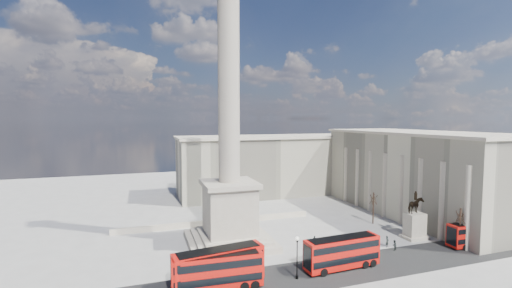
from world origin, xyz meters
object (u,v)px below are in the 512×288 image
object	(u,v)px
red_bus_a	(219,266)
pedestrian_crossing	(315,241)
red_bus_d	(475,234)
red_bus_c	(342,252)
pedestrian_walking	(387,242)
nelsons_column	(229,169)
pedestrian_standing	(394,245)
victorian_lamp	(297,254)
red_bus_b	(218,271)
equestrian_statue	(415,222)

from	to	relation	value
red_bus_a	pedestrian_crossing	distance (m)	20.05
red_bus_d	pedestrian_crossing	distance (m)	27.10
red_bus_c	red_bus_d	world-z (taller)	red_bus_c
red_bus_d	pedestrian_walking	distance (m)	15.06
pedestrian_crossing	red_bus_c	bearing A→B (deg)	148.26
nelsons_column	red_bus_c	world-z (taller)	nelsons_column
pedestrian_walking	pedestrian_standing	bearing A→B (deg)	-110.38
red_bus_d	pedestrian_crossing	world-z (taller)	red_bus_d
red_bus_a	red_bus_c	xyz separation A→B (m)	(17.74, -0.76, -0.11)
red_bus_d	pedestrian_standing	distance (m)	14.60
red_bus_a	red_bus_c	distance (m)	17.76
red_bus_d	victorian_lamp	size ratio (longest dim) A/B	1.74
nelsons_column	red_bus_b	xyz separation A→B (m)	(-5.22, -14.97, -10.50)
pedestrian_walking	victorian_lamp	bearing A→B (deg)	172.58
victorian_lamp	pedestrian_standing	size ratio (longest dim) A/B	3.39
victorian_lamp	pedestrian_standing	distance (m)	19.91
pedestrian_crossing	victorian_lamp	bearing A→B (deg)	112.21
red_bus_c	victorian_lamp	xyz separation A→B (m)	(-7.51, -0.82, 1.00)
red_bus_b	red_bus_c	distance (m)	18.12
red_bus_a	red_bus_c	bearing A→B (deg)	-10.11
red_bus_a	pedestrian_walking	distance (m)	29.80
victorian_lamp	nelsons_column	bearing A→B (deg)	109.18
nelsons_column	victorian_lamp	bearing A→B (deg)	-70.82
red_bus_d	pedestrian_crossing	xyz separation A→B (m)	(-25.69, 8.53, -1.25)
nelsons_column	red_bus_b	bearing A→B (deg)	-109.21
red_bus_b	pedestrian_crossing	bearing A→B (deg)	29.76
nelsons_column	equestrian_statue	distance (m)	34.56
pedestrian_standing	red_bus_c	bearing A→B (deg)	-9.35
red_bus_d	red_bus_a	bearing A→B (deg)	-178.83
red_bus_b	pedestrian_walking	size ratio (longest dim) A/B	6.15
nelsons_column	red_bus_b	world-z (taller)	nelsons_column
red_bus_c	nelsons_column	bearing A→B (deg)	128.56
red_bus_b	pedestrian_standing	xyz separation A→B (m)	(29.95, 3.47, -1.56)
nelsons_column	red_bus_d	xyz separation A→B (m)	(39.03, -14.17, -10.79)
nelsons_column	red_bus_a	world-z (taller)	nelsons_column
pedestrian_standing	red_bus_d	bearing A→B (deg)	144.97
pedestrian_crossing	red_bus_b	bearing A→B (deg)	87.73
red_bus_b	red_bus_d	size ratio (longest dim) A/B	1.14
nelsons_column	pedestrian_crossing	world-z (taller)	nelsons_column
victorian_lamp	pedestrian_crossing	size ratio (longest dim) A/B	3.31
pedestrian_walking	pedestrian_standing	world-z (taller)	pedestrian_walking
red_bus_a	equestrian_statue	distance (m)	37.44
pedestrian_walking	pedestrian_crossing	distance (m)	12.08
pedestrian_walking	red_bus_c	bearing A→B (deg)	178.53
red_bus_b	pedestrian_walking	distance (m)	30.32
nelsons_column	pedestrian_standing	distance (m)	29.83
red_bus_c	victorian_lamp	size ratio (longest dim) A/B	1.97
victorian_lamp	pedestrian_walking	world-z (taller)	victorian_lamp
equestrian_statue	nelsons_column	bearing A→B (deg)	166.03
pedestrian_crossing	red_bus_d	bearing A→B (deg)	-137.36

